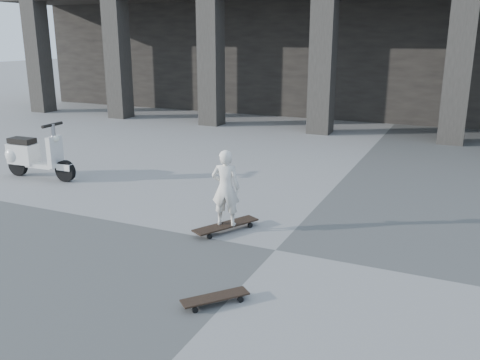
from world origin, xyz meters
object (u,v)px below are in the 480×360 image
at_px(child, 226,188).
at_px(scooter, 29,155).
at_px(longboard, 226,226).
at_px(skateboard_spare, 215,298).

bearing_deg(child, scooter, -25.52).
xyz_separation_m(longboard, child, (0.00, 0.00, 0.58)).
distance_m(skateboard_spare, child, 2.18).
bearing_deg(longboard, skateboard_spare, -128.95).
bearing_deg(child, longboard, 76.43).
distance_m(child, scooter, 5.01).
xyz_separation_m(longboard, skateboard_spare, (0.81, -1.94, -0.01)).
bearing_deg(skateboard_spare, scooter, 103.55).
relative_size(longboard, child, 0.93).
xyz_separation_m(child, scooter, (-4.90, 1.04, -0.21)).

